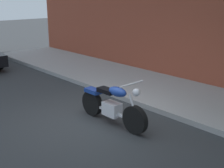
# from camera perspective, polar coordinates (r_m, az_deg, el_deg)

# --- Properties ---
(ground_plane) EXTENTS (60.00, 60.00, 0.00)m
(ground_plane) POSITION_cam_1_polar(r_m,az_deg,el_deg) (7.37, -4.46, -7.07)
(ground_plane) COLOR #303335
(sidewalk) EXTENTS (18.79, 2.91, 0.14)m
(sidewalk) POSITION_cam_1_polar(r_m,az_deg,el_deg) (9.41, 10.45, -1.49)
(sidewalk) COLOR #9B9B9B
(sidewalk) RESTS_ON ground
(motorcycle) EXTENTS (2.11, 0.70, 1.14)m
(motorcycle) POSITION_cam_1_polar(r_m,az_deg,el_deg) (7.05, 0.02, -4.13)
(motorcycle) COLOR black
(motorcycle) RESTS_ON ground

